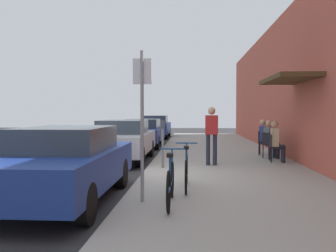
{
  "coord_description": "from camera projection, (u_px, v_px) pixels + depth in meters",
  "views": [
    {
      "loc": [
        1.25,
        -9.09,
        1.66
      ],
      "look_at": [
        0.25,
        6.57,
        1.08
      ],
      "focal_mm": 39.29,
      "sensor_mm": 36.0,
      "label": 1
    }
  ],
  "objects": [
    {
      "name": "street_sign",
      "position": [
        142.0,
        114.0,
        6.31
      ],
      "size": [
        0.32,
        0.06,
        2.6
      ],
      "color": "gray",
      "rests_on": "sidewalk_slab"
    },
    {
      "name": "parking_meter",
      "position": [
        163.0,
        140.0,
        10.23
      ],
      "size": [
        0.12,
        0.1,
        1.32
      ],
      "color": "slate",
      "rests_on": "sidewalk_slab"
    },
    {
      "name": "ground_plane",
      "position": [
        141.0,
        179.0,
        9.2
      ],
      "size": [
        60.0,
        60.0,
        0.0
      ],
      "primitive_type": "plane",
      "color": "#2D2D30"
    },
    {
      "name": "pedestrian_standing",
      "position": [
        212.0,
        131.0,
        10.69
      ],
      "size": [
        0.36,
        0.22,
        1.7
      ],
      "color": "#232838",
      "rests_on": "sidewalk_slab"
    },
    {
      "name": "sidewalk_slab",
      "position": [
        225.0,
        166.0,
        11.05
      ],
      "size": [
        4.5,
        32.0,
        0.12
      ],
      "primitive_type": "cube",
      "color": "#9E9B93",
      "rests_on": "ground_plane"
    },
    {
      "name": "bicycle_0",
      "position": [
        171.0,
        183.0,
        6.13
      ],
      "size": [
        0.46,
        1.71,
        0.9
      ],
      "color": "black",
      "rests_on": "sidewalk_slab"
    },
    {
      "name": "parked_car_1",
      "position": [
        123.0,
        140.0,
        12.57
      ],
      "size": [
        1.8,
        4.4,
        1.4
      ],
      "color": "#B7B7BC",
      "rests_on": "ground_plane"
    },
    {
      "name": "cafe_chair_1",
      "position": [
        269.0,
        144.0,
        12.24
      ],
      "size": [
        0.56,
        0.56,
        0.87
      ],
      "color": "black",
      "rests_on": "sidewalk_slab"
    },
    {
      "name": "seated_patron_0",
      "position": [
        277.0,
        140.0,
        11.39
      ],
      "size": [
        0.45,
        0.39,
        1.29
      ],
      "color": "#232838",
      "rests_on": "sidewalk_slab"
    },
    {
      "name": "parked_car_2",
      "position": [
        143.0,
        132.0,
        17.87
      ],
      "size": [
        1.8,
        4.4,
        1.34
      ],
      "color": "navy",
      "rests_on": "ground_plane"
    },
    {
      "name": "parked_car_3",
      "position": [
        155.0,
        126.0,
        23.99
      ],
      "size": [
        1.8,
        4.4,
        1.46
      ],
      "color": "navy",
      "rests_on": "ground_plane"
    },
    {
      "name": "building_facade",
      "position": [
        307.0,
        80.0,
        10.8
      ],
      "size": [
        1.4,
        32.0,
        5.22
      ],
      "color": "#BC5442",
      "rests_on": "ground_plane"
    },
    {
      "name": "cafe_chair_2",
      "position": [
        263.0,
        141.0,
        13.32
      ],
      "size": [
        0.54,
        0.54,
        0.87
      ],
      "color": "black",
      "rests_on": "sidewalk_slab"
    },
    {
      "name": "parked_car_0",
      "position": [
        65.0,
        163.0,
        6.81
      ],
      "size": [
        1.8,
        4.4,
        1.39
      ],
      "color": "navy",
      "rests_on": "ground_plane"
    },
    {
      "name": "seated_patron_2",
      "position": [
        264.0,
        136.0,
        13.29
      ],
      "size": [
        0.5,
        0.45,
        1.29
      ],
      "color": "#232838",
      "rests_on": "sidewalk_slab"
    },
    {
      "name": "seated_patron_1",
      "position": [
        271.0,
        138.0,
        12.25
      ],
      "size": [
        0.51,
        0.47,
        1.29
      ],
      "color": "#232838",
      "rests_on": "sidewalk_slab"
    },
    {
      "name": "cafe_chair_0",
      "position": [
        275.0,
        146.0,
        11.4
      ],
      "size": [
        0.48,
        0.48,
        0.87
      ],
      "color": "black",
      "rests_on": "sidewalk_slab"
    },
    {
      "name": "bicycle_1",
      "position": [
        186.0,
        171.0,
        7.4
      ],
      "size": [
        0.46,
        1.71,
        0.9
      ],
      "color": "black",
      "rests_on": "sidewalk_slab"
    }
  ]
}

